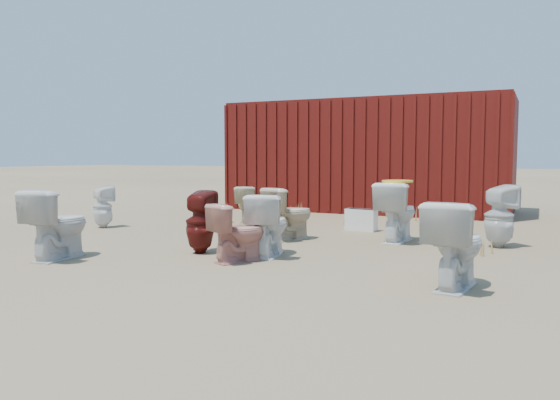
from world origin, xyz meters
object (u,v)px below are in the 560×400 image
at_px(toilet_front_a, 58,224).
at_px(toilet_back_beige_left, 246,204).
at_px(shipping_container, 369,156).
at_px(toilet_back_a, 103,207).
at_px(toilet_front_c, 269,225).
at_px(loose_tank, 361,220).
at_px(toilet_back_yellowlid, 397,212).
at_px(toilet_back_beige_right, 289,214).
at_px(toilet_back_e, 499,216).
at_px(toilet_front_pink, 238,233).
at_px(toilet_front_maroon, 200,222).
at_px(toilet_front_e, 455,245).

bearing_deg(toilet_front_a, toilet_back_beige_left, -100.74).
xyz_separation_m(shipping_container, toilet_back_a, (-3.13, -4.98, -0.85)).
relative_size(shipping_container, toilet_back_beige_left, 9.00).
bearing_deg(toilet_front_c, loose_tank, -109.25).
bearing_deg(toilet_back_yellowlid, toilet_back_a, 11.29).
distance_m(toilet_back_beige_right, toilet_back_e, 2.83).
relative_size(toilet_back_a, loose_tank, 1.41).
distance_m(toilet_back_yellowlid, toilet_back_e, 1.34).
distance_m(toilet_front_c, toilet_back_e, 3.08).
bearing_deg(toilet_front_c, toilet_front_a, 18.37).
relative_size(toilet_front_pink, toilet_front_maroon, 0.86).
distance_m(toilet_front_c, toilet_front_e, 2.37).
xyz_separation_m(toilet_front_e, toilet_back_beige_left, (-4.12, 3.46, -0.07)).
xyz_separation_m(toilet_front_e, loose_tank, (-1.93, 3.35, -0.23)).
height_order(shipping_container, toilet_back_e, shipping_container).
xyz_separation_m(toilet_front_c, toilet_back_beige_left, (-1.86, 2.75, -0.05)).
bearing_deg(shipping_container, toilet_front_maroon, -92.54).
relative_size(shipping_container, loose_tank, 12.00).
xyz_separation_m(toilet_front_a, loose_tank, (2.47, 3.89, -0.24)).
bearing_deg(toilet_front_c, toilet_back_beige_left, -67.95).
height_order(toilet_front_a, toilet_back_yellowlid, toilet_back_yellowlid).
bearing_deg(loose_tank, toilet_front_maroon, -106.59).
bearing_deg(toilet_front_pink, toilet_back_e, -111.86).
bearing_deg(loose_tank, toilet_back_beige_right, -109.04).
distance_m(toilet_back_e, loose_tank, 2.28).
xyz_separation_m(shipping_container, toilet_front_e, (2.83, -6.79, -0.80)).
bearing_deg(toilet_back_e, toilet_front_e, 127.52).
bearing_deg(toilet_front_maroon, toilet_front_pink, 154.13).
xyz_separation_m(toilet_back_a, toilet_back_e, (6.16, 0.76, 0.06)).
distance_m(toilet_front_pink, toilet_back_a, 3.89).
bearing_deg(toilet_back_beige_right, loose_tank, -90.76).
bearing_deg(loose_tank, toilet_front_a, -116.59).
bearing_deg(toilet_front_a, loose_tank, -129.25).
relative_size(toilet_back_a, toilet_back_e, 0.85).
relative_size(shipping_container, toilet_back_beige_right, 7.93).
xyz_separation_m(toilet_back_beige_left, toilet_back_beige_right, (1.55, -1.50, 0.05)).
bearing_deg(toilet_back_beige_right, toilet_back_yellowlid, -136.39).
distance_m(toilet_front_maroon, toilet_back_a, 3.14).
height_order(toilet_back_a, toilet_back_beige_right, toilet_back_beige_right).
bearing_deg(toilet_back_beige_left, toilet_front_a, 62.49).
relative_size(toilet_front_a, toilet_back_a, 1.16).
xyz_separation_m(toilet_back_a, toilet_back_beige_left, (1.84, 1.65, -0.02)).
bearing_deg(toilet_front_e, toilet_front_maroon, -2.02).
distance_m(toilet_front_e, toilet_back_a, 6.23).
relative_size(toilet_back_beige_left, loose_tank, 1.33).
xyz_separation_m(toilet_back_beige_left, toilet_back_e, (4.32, -0.90, 0.08)).
bearing_deg(toilet_back_yellowlid, toilet_front_c, 60.81).
relative_size(toilet_front_e, toilet_back_a, 1.14).
xyz_separation_m(toilet_front_pink, toilet_back_beige_right, (-0.16, 1.74, 0.04)).
distance_m(toilet_back_beige_right, loose_tank, 1.54).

